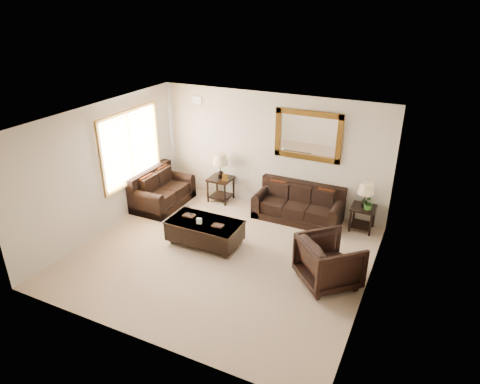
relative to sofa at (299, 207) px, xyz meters
The scene contains 11 objects.
room 2.52m from the sofa, 112.49° to the right, with size 5.51×5.01×2.71m.
window 3.98m from the sofa, 161.24° to the right, with size 0.07×1.96×1.66m.
mirror 1.60m from the sofa, 90.00° to the left, with size 1.50×0.06×1.10m.
air_vent 3.48m from the sofa, behind, with size 0.25×0.02×0.18m, color #999999.
sofa is the anchor object (origin of this frame).
loveseat 3.29m from the sofa, 166.73° to the right, with size 0.91×1.53×0.86m.
end_table_left 2.08m from the sofa, behind, with size 0.55×0.55×1.20m.
end_table_right 1.46m from the sofa, ahead, with size 0.50×0.50×1.09m.
coffee_table 2.30m from the sofa, 126.29° to the right, with size 1.48×0.80×0.63m.
armchair 2.41m from the sofa, 59.20° to the right, with size 0.93×0.87×0.96m, color black.
potted_plant 1.55m from the sofa, ahead, with size 0.29×0.32×0.25m, color #25501B.
Camera 1 is at (3.39, -6.21, 4.62)m, focal length 32.00 mm.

